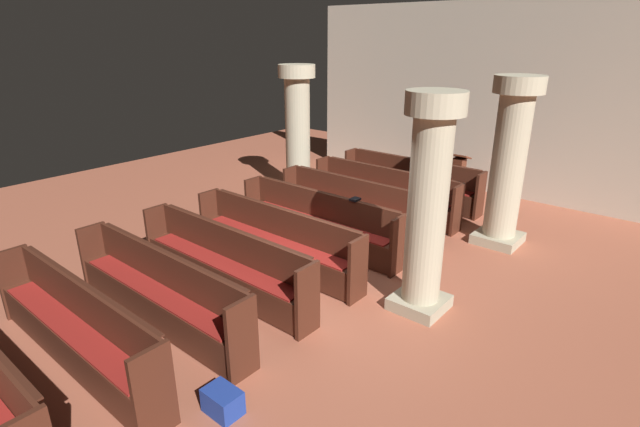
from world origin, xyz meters
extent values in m
plane|color=#AD5B42|center=(0.00, 0.00, 0.00)|extent=(19.20, 19.20, 0.00)
cube|color=beige|center=(0.00, 6.08, 2.25)|extent=(10.00, 0.16, 4.50)
cube|color=#4C2316|center=(-0.95, 4.08, 0.47)|extent=(3.37, 0.38, 0.05)
cube|color=#4C2316|center=(-0.95, 4.25, 0.75)|extent=(3.37, 0.04, 0.52)
cube|color=#411E13|center=(-0.95, 4.30, 1.00)|extent=(3.24, 0.06, 0.02)
cube|color=#442014|center=(-2.66, 4.08, 0.50)|extent=(0.06, 0.44, 1.01)
cube|color=#442014|center=(0.77, 4.08, 0.50)|extent=(0.06, 0.44, 1.01)
cube|color=#482115|center=(-0.95, 3.91, 0.23)|extent=(3.37, 0.03, 0.43)
cube|color=maroon|center=(-0.95, 4.06, 0.50)|extent=(3.10, 0.32, 0.02)
cube|color=#4C2316|center=(-0.95, 2.97, 0.47)|extent=(3.37, 0.38, 0.05)
cube|color=#4C2316|center=(-0.95, 3.14, 0.75)|extent=(3.37, 0.04, 0.52)
cube|color=#411E13|center=(-0.95, 3.18, 1.00)|extent=(3.24, 0.06, 0.02)
cube|color=#442014|center=(-2.66, 2.97, 0.50)|extent=(0.06, 0.44, 1.01)
cube|color=#442014|center=(0.77, 2.97, 0.50)|extent=(0.06, 0.44, 1.01)
cube|color=#482115|center=(-0.95, 2.79, 0.23)|extent=(3.37, 0.03, 0.43)
cube|color=maroon|center=(-0.95, 2.95, 0.50)|extent=(3.10, 0.32, 0.02)
cube|color=#4C2316|center=(-0.95, 1.85, 0.47)|extent=(3.37, 0.38, 0.05)
cube|color=#4C2316|center=(-0.95, 2.02, 0.75)|extent=(3.37, 0.04, 0.52)
cube|color=#411E13|center=(-0.95, 2.07, 1.00)|extent=(3.24, 0.06, 0.02)
cube|color=#442014|center=(-2.66, 1.85, 0.50)|extent=(0.06, 0.44, 1.01)
cube|color=#442014|center=(0.77, 1.85, 0.50)|extent=(0.06, 0.44, 1.01)
cube|color=#482115|center=(-0.95, 1.68, 0.23)|extent=(3.37, 0.03, 0.43)
cube|color=maroon|center=(-0.95, 1.83, 0.50)|extent=(3.10, 0.32, 0.02)
cube|color=#4C2316|center=(-0.95, 0.74, 0.47)|extent=(3.37, 0.38, 0.05)
cube|color=#4C2316|center=(-0.95, 0.90, 0.75)|extent=(3.37, 0.04, 0.52)
cube|color=#411E13|center=(-0.95, 0.95, 1.00)|extent=(3.24, 0.06, 0.02)
cube|color=#442014|center=(-2.66, 0.74, 0.50)|extent=(0.06, 0.44, 1.01)
cube|color=#442014|center=(0.77, 0.74, 0.50)|extent=(0.06, 0.44, 1.01)
cube|color=#482115|center=(-0.95, 0.56, 0.23)|extent=(3.37, 0.03, 0.43)
cube|color=maroon|center=(-0.95, 0.72, 0.50)|extent=(3.10, 0.32, 0.02)
cube|color=#4C2316|center=(-0.95, -0.38, 0.47)|extent=(3.37, 0.38, 0.05)
cube|color=#4C2316|center=(-0.95, -0.21, 0.75)|extent=(3.37, 0.04, 0.52)
cube|color=#411E13|center=(-0.95, -0.16, 1.00)|extent=(3.24, 0.06, 0.02)
cube|color=#442014|center=(-2.66, -0.38, 0.50)|extent=(0.06, 0.44, 1.01)
cube|color=#442014|center=(0.77, -0.38, 0.50)|extent=(0.06, 0.44, 1.01)
cube|color=#482115|center=(-0.95, -0.55, 0.23)|extent=(3.37, 0.03, 0.43)
cube|color=maroon|center=(-0.95, -0.40, 0.50)|extent=(3.10, 0.32, 0.02)
cube|color=#4C2316|center=(-0.95, -1.50, 0.47)|extent=(3.37, 0.38, 0.05)
cube|color=#4C2316|center=(-0.95, -1.33, 0.75)|extent=(3.37, 0.04, 0.52)
cube|color=#411E13|center=(-0.95, -1.28, 1.00)|extent=(3.24, 0.06, 0.02)
cube|color=#442014|center=(-2.66, -1.50, 0.50)|extent=(0.06, 0.44, 1.01)
cube|color=#442014|center=(0.77, -1.50, 0.50)|extent=(0.06, 0.44, 1.01)
cube|color=#482115|center=(-0.95, -1.67, 0.23)|extent=(3.37, 0.03, 0.43)
cube|color=maroon|center=(-0.95, -1.52, 0.50)|extent=(3.10, 0.32, 0.02)
cube|color=#4C2316|center=(-0.95, -2.61, 0.47)|extent=(3.37, 0.38, 0.05)
cube|color=#4C2316|center=(-0.95, -2.44, 0.75)|extent=(3.37, 0.04, 0.52)
cube|color=#411E13|center=(-0.95, -2.40, 1.00)|extent=(3.24, 0.06, 0.02)
cube|color=#442014|center=(-2.66, -2.61, 0.50)|extent=(0.06, 0.44, 1.01)
cube|color=#442014|center=(0.77, -2.61, 0.50)|extent=(0.06, 0.44, 1.01)
cube|color=#482115|center=(-0.95, -2.79, 0.23)|extent=(3.37, 0.03, 0.43)
cube|color=maroon|center=(-0.95, -2.63, 0.50)|extent=(3.10, 0.32, 0.02)
cube|color=#4C2316|center=(-0.95, -3.73, 0.47)|extent=(3.37, 0.38, 0.05)
cube|color=#4C2316|center=(-0.95, -3.56, 0.75)|extent=(3.37, 0.04, 0.52)
cube|color=#411E13|center=(-0.95, -3.51, 1.00)|extent=(3.24, 0.06, 0.02)
cube|color=#442014|center=(-2.66, -3.73, 0.50)|extent=(0.06, 0.44, 1.01)
cube|color=#442014|center=(0.77, -3.73, 0.50)|extent=(0.06, 0.44, 1.01)
cube|color=#482115|center=(-0.95, -3.90, 0.23)|extent=(3.37, 0.03, 0.43)
cube|color=maroon|center=(-0.95, -3.75, 0.50)|extent=(3.10, 0.32, 0.02)
cube|color=tan|center=(1.59, 3.08, 0.09)|extent=(0.80, 0.80, 0.18)
cylinder|color=#BCB293|center=(1.59, 3.08, 1.49)|extent=(0.60, 0.60, 2.61)
cylinder|color=beige|center=(1.59, 3.08, 2.94)|extent=(0.86, 0.86, 0.30)
cube|color=tan|center=(-3.43, 2.94, 0.09)|extent=(0.80, 0.80, 0.18)
cylinder|color=#BCB293|center=(-3.43, 2.94, 1.49)|extent=(0.60, 0.60, 2.61)
cylinder|color=beige|center=(-3.43, 2.94, 2.94)|extent=(0.86, 0.86, 0.30)
cube|color=tan|center=(1.59, 0.03, 0.09)|extent=(0.72, 0.72, 0.18)
cylinder|color=#BCB293|center=(1.59, 0.03, 1.49)|extent=(0.54, 0.54, 2.61)
cylinder|color=beige|center=(1.59, 0.03, 2.94)|extent=(0.78, 0.78, 0.30)
cube|color=#492215|center=(-0.24, 5.17, 0.03)|extent=(0.45, 0.45, 0.06)
cube|color=#562819|center=(-0.24, 5.17, 0.47)|extent=(0.28, 0.28, 0.95)
cube|color=#5B2A1A|center=(-0.24, 5.17, 1.01)|extent=(0.48, 0.35, 0.15)
cube|color=black|center=(-0.26, 0.95, 1.03)|extent=(0.14, 0.18, 0.04)
cube|color=navy|center=(1.02, -3.13, 0.14)|extent=(0.40, 0.28, 0.28)
camera|label=1|loc=(4.35, -5.52, 3.74)|focal=26.77mm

